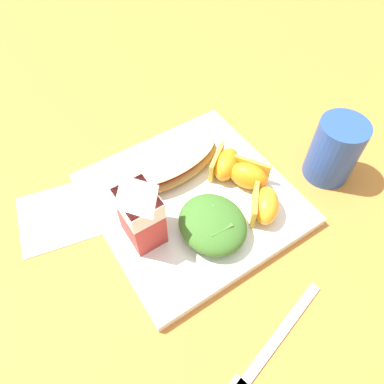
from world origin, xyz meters
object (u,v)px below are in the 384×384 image
object	(u,v)px
paper_napkin	(57,216)
drinking_blue_cup	(334,150)
cheesy_pizza_bread	(173,162)
green_salad_pile	(212,224)
orange_wedge_middle	(248,175)
white_plate	(192,199)
orange_wedge_rear	(225,164)
metal_fork	(267,352)
milk_carton	(140,211)
orange_wedge_front	(265,205)

from	to	relation	value
paper_napkin	drinking_blue_cup	bearing A→B (deg)	-111.63
cheesy_pizza_bread	green_salad_pile	bearing A→B (deg)	173.74
orange_wedge_middle	paper_napkin	size ratio (longest dim) A/B	0.64
white_plate	paper_napkin	xyz separation A→B (m)	(0.09, 0.18, -0.01)
cheesy_pizza_bread	paper_napkin	bearing A→B (deg)	81.48
cheesy_pizza_bread	orange_wedge_rear	bearing A→B (deg)	-127.57
paper_napkin	metal_fork	xyz separation A→B (m)	(-0.32, -0.14, 0.00)
cheesy_pizza_bread	milk_carton	bearing A→B (deg)	129.71
milk_carton	orange_wedge_front	distance (m)	0.18
orange_wedge_rear	green_salad_pile	bearing A→B (deg)	134.40
orange_wedge_middle	metal_fork	bearing A→B (deg)	147.56
drinking_blue_cup	milk_carton	bearing A→B (deg)	80.54
green_salad_pile	paper_napkin	xyz separation A→B (m)	(0.15, 0.17, -0.03)
paper_napkin	drinking_blue_cup	world-z (taller)	drinking_blue_cup
white_plate	metal_fork	size ratio (longest dim) A/B	1.50
orange_wedge_front	metal_fork	distance (m)	0.19
green_salad_pile	drinking_blue_cup	size ratio (longest dim) A/B	0.96
white_plate	orange_wedge_rear	size ratio (longest dim) A/B	4.02
cheesy_pizza_bread	green_salad_pile	xyz separation A→B (m)	(-0.13, 0.01, 0.00)
drinking_blue_cup	orange_wedge_rear	bearing A→B (deg)	61.30
white_plate	green_salad_pile	distance (m)	0.07
white_plate	paper_napkin	world-z (taller)	white_plate
orange_wedge_middle	drinking_blue_cup	distance (m)	0.14
orange_wedge_middle	orange_wedge_rear	distance (m)	0.04
white_plate	cheesy_pizza_bread	xyz separation A→B (m)	(0.06, -0.00, 0.03)
orange_wedge_front	paper_napkin	size ratio (longest dim) A/B	0.62
orange_wedge_front	green_salad_pile	bearing A→B (deg)	78.95
cheesy_pizza_bread	milk_carton	size ratio (longest dim) A/B	1.59
green_salad_pile	orange_wedge_middle	bearing A→B (deg)	-67.08
cheesy_pizza_bread	metal_fork	bearing A→B (deg)	170.47
cheesy_pizza_bread	orange_wedge_front	distance (m)	0.16
white_plate	cheesy_pizza_bread	bearing A→B (deg)	-3.47
orange_wedge_front	cheesy_pizza_bread	bearing A→B (deg)	24.75
milk_carton	paper_napkin	distance (m)	0.16
green_salad_pile	milk_carton	world-z (taller)	milk_carton
orange_wedge_front	drinking_blue_cup	bearing A→B (deg)	-85.11
white_plate	orange_wedge_middle	distance (m)	0.09
orange_wedge_rear	drinking_blue_cup	xyz separation A→B (m)	(-0.08, -0.15, 0.02)
milk_carton	paper_napkin	world-z (taller)	milk_carton
green_salad_pile	paper_napkin	world-z (taller)	green_salad_pile
white_plate	cheesy_pizza_bread	size ratio (longest dim) A/B	1.60
milk_carton	metal_fork	world-z (taller)	milk_carton
white_plate	green_salad_pile	world-z (taller)	green_salad_pile
orange_wedge_front	drinking_blue_cup	xyz separation A→B (m)	(0.01, -0.15, 0.02)
orange_wedge_front	orange_wedge_middle	bearing A→B (deg)	-15.19
green_salad_pile	orange_wedge_rear	world-z (taller)	same
white_plate	milk_carton	xyz separation A→B (m)	(-0.02, 0.09, 0.07)
paper_napkin	drinking_blue_cup	distance (m)	0.43
green_salad_pile	orange_wedge_middle	size ratio (longest dim) A/B	1.43
green_salad_pile	cheesy_pizza_bread	bearing A→B (deg)	-6.26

